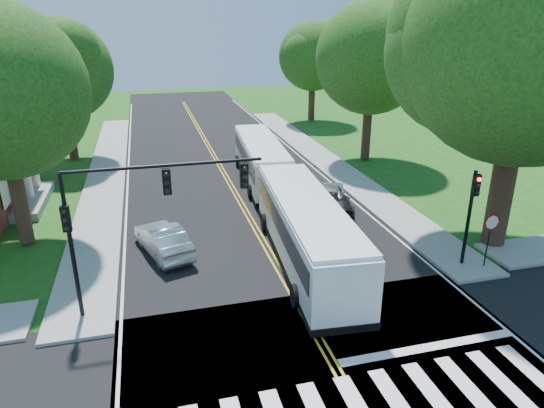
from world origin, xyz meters
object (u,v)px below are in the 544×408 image
object	(u,v)px
signal_ne	(471,206)
suv	(327,195)
hatchback	(163,240)
dark_sedan	(338,204)
signal_nw	(135,205)
bus_follow	(261,160)
bus_lead	(306,230)

from	to	relation	value
signal_ne	suv	bearing A→B (deg)	110.39
hatchback	dark_sedan	world-z (taller)	hatchback
signal_nw	signal_ne	size ratio (longest dim) A/B	1.62
signal_nw	suv	world-z (taller)	signal_nw
signal_ne	hatchback	distance (m)	14.13
signal_ne	suv	size ratio (longest dim) A/B	0.88
suv	dark_sedan	size ratio (longest dim) A/B	1.30
suv	hatchback	bearing A→B (deg)	38.12
bus_follow	bus_lead	bearing A→B (deg)	90.68
bus_follow	dark_sedan	bearing A→B (deg)	117.21
hatchback	signal_nw	bearing A→B (deg)	61.91
signal_ne	suv	xyz separation A→B (m)	(-3.28, 8.82, -2.26)
signal_nw	hatchback	world-z (taller)	signal_nw
dark_sedan	signal_nw	bearing A→B (deg)	48.75
signal_nw	dark_sedan	xyz separation A→B (m)	(10.98, 7.53, -3.81)
bus_lead	dark_sedan	size ratio (longest dim) A/B	3.12
signal_nw	bus_follow	xyz separation A→B (m)	(8.08, 14.49, -2.85)
bus_lead	suv	size ratio (longest dim) A/B	2.41
bus_follow	dark_sedan	world-z (taller)	bus_follow
signal_nw	bus_follow	world-z (taller)	signal_nw
signal_nw	bus_lead	size ratio (longest dim) A/B	0.60
signal_nw	bus_follow	distance (m)	16.83
dark_sedan	hatchback	bearing A→B (deg)	29.69
signal_ne	dark_sedan	size ratio (longest dim) A/B	1.14
dark_sedan	bus_lead	bearing A→B (deg)	69.03
bus_lead	dark_sedan	xyz separation A→B (m)	(3.74, 5.28, -1.05)
signal_ne	dark_sedan	bearing A→B (deg)	112.26
hatchback	dark_sedan	size ratio (longest dim) A/B	1.16
suv	dark_sedan	world-z (taller)	suv
bus_follow	hatchback	distance (m)	12.10
bus_follow	suv	xyz separation A→B (m)	(2.70, -5.66, -0.82)
hatchback	suv	world-z (taller)	hatchback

